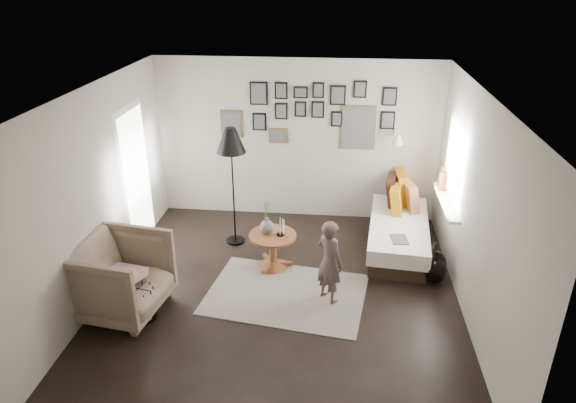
# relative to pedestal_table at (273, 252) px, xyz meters

# --- Properties ---
(ground) EXTENTS (4.80, 4.80, 0.00)m
(ground) POSITION_rel_pedestal_table_xyz_m (0.18, -0.68, -0.24)
(ground) COLOR black
(ground) RESTS_ON ground
(wall_back) EXTENTS (4.50, 0.00, 4.50)m
(wall_back) POSITION_rel_pedestal_table_xyz_m (0.18, 1.72, 1.06)
(wall_back) COLOR #A79E92
(wall_back) RESTS_ON ground
(wall_front) EXTENTS (4.50, 0.00, 4.50)m
(wall_front) POSITION_rel_pedestal_table_xyz_m (0.18, -3.08, 1.06)
(wall_front) COLOR #A79E92
(wall_front) RESTS_ON ground
(wall_left) EXTENTS (0.00, 4.80, 4.80)m
(wall_left) POSITION_rel_pedestal_table_xyz_m (-2.07, -0.68, 1.06)
(wall_left) COLOR #A79E92
(wall_left) RESTS_ON ground
(wall_right) EXTENTS (0.00, 4.80, 4.80)m
(wall_right) POSITION_rel_pedestal_table_xyz_m (2.43, -0.68, 1.06)
(wall_right) COLOR #A79E92
(wall_right) RESTS_ON ground
(ceiling) EXTENTS (4.80, 4.80, 0.00)m
(ceiling) POSITION_rel_pedestal_table_xyz_m (0.18, -0.68, 2.36)
(ceiling) COLOR white
(ceiling) RESTS_ON wall_back
(door_left) EXTENTS (0.00, 2.14, 2.14)m
(door_left) POSITION_rel_pedestal_table_xyz_m (-2.06, 0.52, 0.81)
(door_left) COLOR white
(door_left) RESTS_ON wall_left
(window_right) EXTENTS (0.15, 1.32, 1.30)m
(window_right) POSITION_rel_pedestal_table_xyz_m (2.35, 0.66, 0.70)
(window_right) COLOR white
(window_right) RESTS_ON wall_right
(gallery_wall) EXTENTS (2.74, 0.03, 1.08)m
(gallery_wall) POSITION_rel_pedestal_table_xyz_m (0.47, 1.70, 1.51)
(gallery_wall) COLOR brown
(gallery_wall) RESTS_ON wall_back
(wall_sconce) EXTENTS (0.18, 0.36, 0.16)m
(wall_sconce) POSITION_rel_pedestal_table_xyz_m (1.73, 1.46, 1.23)
(wall_sconce) COLOR white
(wall_sconce) RESTS_ON wall_back
(rug) EXTENTS (2.16, 1.65, 0.01)m
(rug) POSITION_rel_pedestal_table_xyz_m (0.25, -0.64, -0.23)
(rug) COLOR beige
(rug) RESTS_ON ground
(pedestal_table) EXTENTS (0.65, 0.65, 0.51)m
(pedestal_table) POSITION_rel_pedestal_table_xyz_m (0.00, 0.00, 0.00)
(pedestal_table) COLOR brown
(pedestal_table) RESTS_ON ground
(vase) EXTENTS (0.19, 0.19, 0.46)m
(vase) POSITION_rel_pedestal_table_xyz_m (-0.08, 0.02, 0.42)
(vase) COLOR black
(vase) RESTS_ON pedestal_table
(candles) EXTENTS (0.11, 0.11, 0.24)m
(candles) POSITION_rel_pedestal_table_xyz_m (0.11, 0.00, 0.39)
(candles) COLOR black
(candles) RESTS_ON pedestal_table
(daybed) EXTENTS (1.01, 2.01, 0.94)m
(daybed) POSITION_rel_pedestal_table_xyz_m (1.78, 0.81, 0.05)
(daybed) COLOR black
(daybed) RESTS_ON ground
(magazine_on_daybed) EXTENTS (0.23, 0.31, 0.02)m
(magazine_on_daybed) POSITION_rel_pedestal_table_xyz_m (1.73, 0.17, 0.21)
(magazine_on_daybed) COLOR black
(magazine_on_daybed) RESTS_ON daybed
(armchair) EXTENTS (1.19, 1.16, 0.96)m
(armchair) POSITION_rel_pedestal_table_xyz_m (-1.69, -1.17, 0.24)
(armchair) COLOR #71604C
(armchair) RESTS_ON ground
(armchair_cushion) EXTENTS (0.51, 0.52, 0.20)m
(armchair_cushion) POSITION_rel_pedestal_table_xyz_m (-1.66, -1.12, 0.24)
(armchair_cushion) COLOR silver
(armchair_cushion) RESTS_ON armchair
(floor_lamp) EXTENTS (0.42, 0.42, 1.80)m
(floor_lamp) POSITION_rel_pedestal_table_xyz_m (-0.66, 0.67, 1.32)
(floor_lamp) COLOR black
(floor_lamp) RESTS_ON ground
(magazine_basket) EXTENTS (0.39, 0.39, 0.41)m
(magazine_basket) POSITION_rel_pedestal_table_xyz_m (-1.41, -1.30, -0.03)
(magazine_basket) COLOR black
(magazine_basket) RESTS_ON ground
(demijohn_large) EXTENTS (0.35, 0.35, 0.52)m
(demijohn_large) POSITION_rel_pedestal_table_xyz_m (2.18, -0.03, -0.03)
(demijohn_large) COLOR black
(demijohn_large) RESTS_ON ground
(demijohn_small) EXTENTS (0.31, 0.31, 0.48)m
(demijohn_small) POSITION_rel_pedestal_table_xyz_m (2.18, -0.15, -0.06)
(demijohn_small) COLOR black
(demijohn_small) RESTS_ON ground
(child) EXTENTS (0.47, 0.47, 1.11)m
(child) POSITION_rel_pedestal_table_xyz_m (0.79, -0.70, 0.32)
(child) COLOR #554343
(child) RESTS_ON ground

